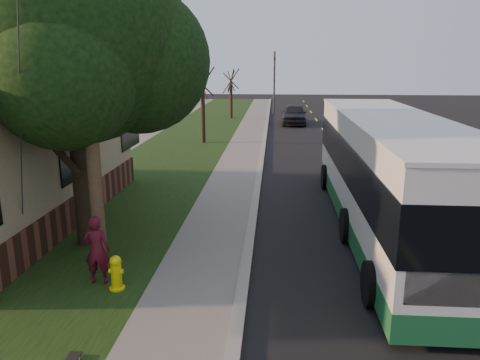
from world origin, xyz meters
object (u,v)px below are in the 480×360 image
object	(u,v)px
bare_tree_far	(231,95)
transit_bus	(389,171)
fire_hydrant	(116,273)
utility_pole	(85,63)
traffic_signal	(274,78)
leafy_tree	(76,40)
skateboarder	(97,250)
dumpster	(17,164)
distant_car	(294,114)
bare_tree_near	(203,106)

from	to	relation	value
bare_tree_far	transit_bus	world-z (taller)	bare_tree_far
fire_hydrant	utility_pole	size ratio (longest dim) A/B	0.08
traffic_signal	leafy_tree	bearing A→B (deg)	-98.47
transit_bus	skateboarder	size ratio (longest dim) A/B	7.96
transit_bus	dumpster	distance (m)	14.06
utility_pole	transit_bus	size ratio (longest dim) A/B	0.76
traffic_signal	transit_bus	bearing A→B (deg)	-83.70
traffic_signal	distant_car	size ratio (longest dim) A/B	1.23
fire_hydrant	bare_tree_near	bearing A→B (deg)	92.86
transit_bus	distant_car	world-z (taller)	transit_bus
bare_tree_near	bare_tree_far	distance (m)	12.01
leafy_tree	skateboarder	xyz separation A→B (m)	(1.09, -2.38, -4.35)
leafy_tree	skateboarder	distance (m)	5.08
transit_bus	skateboarder	bearing A→B (deg)	-150.35
fire_hydrant	dumpster	size ratio (longest dim) A/B	0.45
utility_pole	traffic_signal	xyz separation A→B (m)	(3.81, 33.01, -1.47)
leafy_tree	traffic_signal	size ratio (longest dim) A/B	1.42
utility_pole	dumpster	distance (m)	10.59
utility_pole	bare_tree_far	world-z (taller)	utility_pole
utility_pole	dumpster	bearing A→B (deg)	128.98
fire_hydrant	bare_tree_far	world-z (taller)	bare_tree_far
dumpster	utility_pole	bearing A→B (deg)	-51.02
distant_car	traffic_signal	bearing A→B (deg)	104.89
bare_tree_near	bare_tree_far	world-z (taller)	bare_tree_near
fire_hydrant	skateboarder	world-z (taller)	skateboarder
utility_pole	skateboarder	distance (m)	3.89
fire_hydrant	leafy_tree	size ratio (longest dim) A/B	0.09
utility_pole	skateboarder	size ratio (longest dim) A/B	6.05
leafy_tree	distant_car	world-z (taller)	leafy_tree
leafy_tree	dumpster	size ratio (longest dim) A/B	4.72
fire_hydrant	utility_pole	world-z (taller)	utility_pole
bare_tree_far	traffic_signal	xyz separation A→B (m)	(3.50, 4.00, 1.16)
distant_car	transit_bus	bearing A→B (deg)	-83.63
bare_tree_far	transit_bus	distance (m)	26.70
skateboarder	distant_car	xyz separation A→B (m)	(5.15, 26.85, -0.06)
transit_bus	utility_pole	bearing A→B (deg)	-155.85
fire_hydrant	dumpster	distance (m)	11.07
bare_tree_near	distant_car	bearing A→B (deg)	58.58
distant_car	fire_hydrant	bearing A→B (deg)	-97.70
bare_tree_far	traffic_signal	distance (m)	5.44
traffic_signal	bare_tree_near	bearing A→B (deg)	-104.04
fire_hydrant	utility_pole	distance (m)	4.37
traffic_signal	distant_car	xyz separation A→B (m)	(1.57, -6.89, -2.40)
traffic_signal	transit_bus	xyz separation A→B (m)	(3.29, -29.82, -1.44)
utility_pole	leafy_tree	world-z (taller)	utility_pole
bare_tree_near	dumpster	bearing A→B (deg)	-122.68
traffic_signal	utility_pole	bearing A→B (deg)	-96.58
leafy_tree	transit_bus	world-z (taller)	leafy_tree
utility_pole	distant_car	world-z (taller)	utility_pole
bare_tree_near	dumpster	distance (m)	11.20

